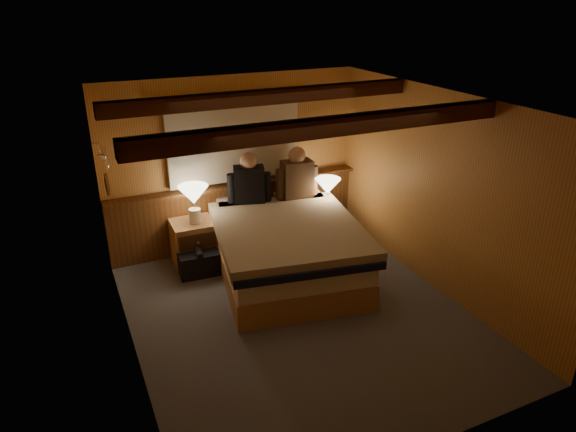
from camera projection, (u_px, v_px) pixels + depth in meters
floor at (299, 315)px, 5.84m from camera, size 4.20×4.20×0.00m
ceiling at (301, 103)px, 4.88m from camera, size 4.20×4.20×0.00m
wall_back at (234, 163)px, 7.11m from camera, size 3.60×0.00×3.60m
wall_left at (123, 252)px, 4.67m from camera, size 0.00×4.20×4.20m
wall_right at (437, 193)px, 6.05m from camera, size 0.00×4.20×4.20m
wall_front at (431, 328)px, 3.61m from camera, size 3.60×0.00×3.60m
wainscot at (237, 212)px, 7.34m from camera, size 3.60×0.23×0.94m
curtain_window at (234, 142)px, 6.92m from camera, size 2.18×0.09×1.11m
ceiling_beams at (294, 110)px, 5.04m from camera, size 3.60×1.65×0.16m
coat_rail at (104, 156)px, 5.82m from camera, size 0.05×0.55×0.24m
framed_print at (321, 129)px, 7.47m from camera, size 0.30×0.04×0.25m
bed at (286, 248)px, 6.50m from camera, size 2.04×2.48×0.76m
nightstand_left at (194, 243)px, 6.85m from camera, size 0.56×0.50×0.60m
nightstand_right at (326, 228)px, 7.32m from camera, size 0.60×0.56×0.56m
lamp_left at (194, 197)px, 6.57m from camera, size 0.39×0.39×0.51m
lamp_right at (328, 188)px, 7.08m from camera, size 0.36×0.36×0.47m
person_left at (249, 182)px, 6.87m from camera, size 0.57×0.34×0.72m
person_right at (297, 176)px, 7.04m from camera, size 0.61×0.27×0.74m
duffel_bag at (199, 263)px, 6.63m from camera, size 0.53×0.34×0.37m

